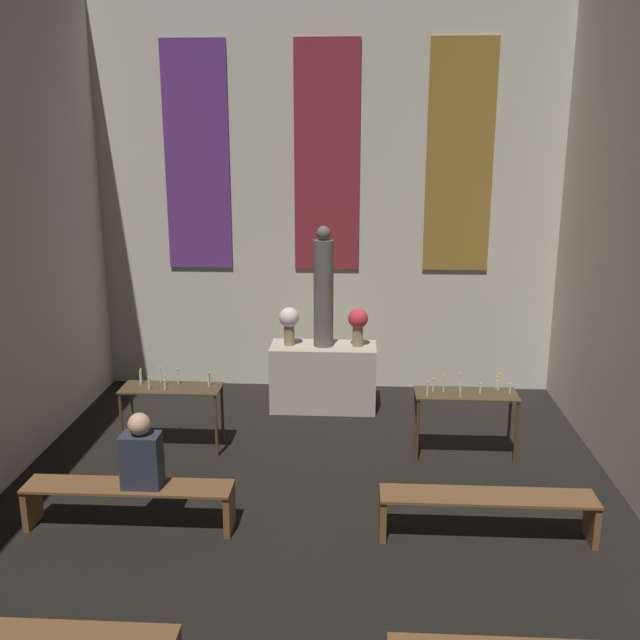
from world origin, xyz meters
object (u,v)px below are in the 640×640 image
statue (323,290)px  flower_vase_left (289,321)px  flower_vase_right (358,322)px  pew_back_right (487,507)px  candle_rack_right (466,402)px  pew_back_left (129,496)px  altar (323,377)px  person_seated (141,454)px  candle_rack_left (172,396)px

statue → flower_vase_left: statue is taller
statue → flower_vase_right: size_ratio=3.10×
flower_vase_left → pew_back_right: bearing=-56.1°
flower_vase_right → candle_rack_right: (1.24, -1.41, -0.55)m
flower_vase_left → pew_back_left: size_ratio=0.26×
altar → statue: (0.00, 0.00, 1.20)m
flower_vase_right → person_seated: flower_vase_right is taller
altar → pew_back_left: (-1.67, -3.16, -0.12)m
flower_vase_right → flower_vase_left: bearing=180.0°
flower_vase_right → pew_back_left: 3.92m
pew_back_left → statue: bearing=62.2°
flower_vase_right → candle_rack_right: flower_vase_right is taller
pew_back_right → flower_vase_right: bearing=111.0°
candle_rack_right → pew_back_left: candle_rack_right is taller
flower_vase_left → candle_rack_right: bearing=-33.1°
statue → candle_rack_right: size_ratio=1.38×
statue → flower_vase_right: 0.63m
altar → statue: size_ratio=0.88×
statue → candle_rack_right: 2.42m
candle_rack_left → pew_back_right: (3.37, -1.76, -0.34)m
statue → person_seated: statue is taller
statue → flower_vase_left: bearing=180.0°
flower_vase_left → flower_vase_right: (0.92, 0.00, 0.00)m
flower_vase_right → candle_rack_left: 2.64m
pew_back_left → flower_vase_left: bearing=69.0°
altar → flower_vase_left: size_ratio=2.73×
flower_vase_left → person_seated: bearing=-108.6°
statue → flower_vase_left: 0.63m
altar → statue: bearing=0.0°
candle_rack_right → candle_rack_left: bearing=180.0°
altar → candle_rack_right: size_ratio=1.21×
person_seated → flower_vase_right: bearing=57.9°
altar → pew_back_left: bearing=-117.8°
person_seated → statue: bearing=64.3°
statue → pew_back_left: bearing=-117.8°
altar → flower_vase_left: flower_vase_left is taller
altar → candle_rack_left: (-1.70, -1.41, 0.22)m
candle_rack_left → person_seated: 1.77m
flower_vase_left → person_seated: flower_vase_left is taller
candle_rack_right → pew_back_right: (-0.03, -1.76, -0.34)m
candle_rack_right → pew_back_right: 1.79m
flower_vase_right → candle_rack_right: bearing=-48.5°
pew_back_right → flower_vase_left: bearing=123.9°
candle_rack_left → pew_back_left: candle_rack_left is taller
pew_back_left → person_seated: (0.15, -0.00, 0.44)m
candle_rack_right → flower_vase_right: bearing=131.5°
pew_back_right → candle_rack_right: bearing=88.9°
statue → pew_back_left: size_ratio=0.81×
flower_vase_right → candle_rack_right: size_ratio=0.44×
statue → candle_rack_right: (1.70, -1.41, -0.98)m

